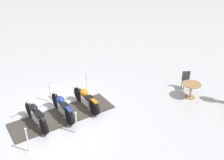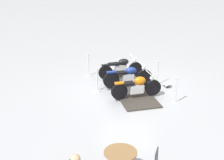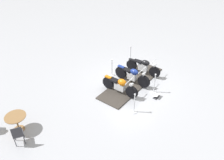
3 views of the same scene
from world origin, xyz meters
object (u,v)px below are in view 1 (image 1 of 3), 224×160
Objects in this scene: motorcycle_copper at (86,98)px; stanchion_left_rear at (28,145)px; cafe_table at (192,87)px; motorcycle_navy at (62,106)px; info_placard at (55,96)px; stanchion_right_front at (87,85)px; stanchion_right_mid at (51,95)px; cafe_chair_near_table at (186,80)px; motorcycle_black at (35,114)px; stanchion_left_mid at (77,126)px.

stanchion_left_rear is (2.23, 2.53, -0.17)m from motorcycle_copper.
cafe_table is (-5.09, -0.07, 0.07)m from motorcycle_copper.
info_placard is at bearing -9.59° from motorcycle_navy.
stanchion_right_front is (-1.20, -2.00, -0.16)m from motorcycle_navy.
stanchion_right_mid reaches higher than motorcycle_copper.
stanchion_left_rear is at bearing 59.52° from stanchion_right_front.
cafe_table is 0.83m from cafe_chair_near_table.
stanchion_right_front is at bearing -70.97° from motorcycle_black.
stanchion_left_rear is at bearing 112.47° from motorcycle_copper.
cafe_table is (-6.55, 1.09, 0.51)m from info_placard.
stanchion_left_rear is at bearing -58.79° from cafe_chair_near_table.
stanchion_left_rear is at bearing -126.02° from info_placard.
stanchion_left_rear is (1.18, 2.05, -0.18)m from motorcycle_navy.
motorcycle_navy reaches higher than stanchion_right_front.
motorcycle_navy reaches higher than cafe_chair_near_table.
cafe_chair_near_table is (-6.23, -1.37, 0.03)m from motorcycle_navy.
motorcycle_navy is 6.17m from cafe_table.
info_placard is at bearing -85.87° from cafe_chair_near_table.
motorcycle_navy is 1.40m from stanchion_left_mid.
cafe_table is (-7.20, -1.02, 0.05)m from motorcycle_black.
stanchion_right_front is at bearing -16.38° from cafe_table.
motorcycle_copper reaches higher than cafe_chair_near_table.
stanchion_right_front is 1.67m from info_placard.
motorcycle_black is at bearing 88.04° from motorcycle_copper.
cafe_chair_near_table is at bearing -155.02° from stanchion_left_mid.
stanchion_left_mid is at bearing -144.64° from motorcycle_black.
motorcycle_navy is at bearing 114.14° from stanchion_right_mid.
cafe_table is at bearing -110.43° from motorcycle_black.
stanchion_right_mid is at bearing -5.71° from cafe_table.
stanchion_left_rear is (0.64, 3.27, -0.03)m from stanchion_right_mid.
motorcycle_copper is 1.77× the size of stanchion_left_rear.
motorcycle_navy is at bearing -119.99° from stanchion_left_rear.
stanchion_right_mid reaches higher than motorcycle_black.
stanchion_right_front is 5.07m from cafe_chair_near_table.
stanchion_left_mid is (0.48, 1.74, -0.15)m from motorcycle_copper.
stanchion_left_rear is 8.17m from cafe_chair_near_table.
motorcycle_copper is at bearing -73.75° from cafe_chair_near_table.
motorcycle_navy is at bearing 5.13° from cafe_table.
motorcycle_copper is at bearing 84.32° from stanchion_right_front.
motorcycle_copper is at bearing -89.08° from motorcycle_navy.
motorcycle_copper reaches higher than cafe_table.
stanchion_right_front reaches higher than info_placard.
cafe_chair_near_table is (-5.67, -2.64, 0.18)m from stanchion_left_mid.
motorcycle_copper is 1.15m from motorcycle_navy.
info_placard is at bearing -101.88° from stanchion_left_rear.
motorcycle_copper is 2.21× the size of cafe_table.
stanchion_right_front reaches higher than stanchion_left_mid.
stanchion_right_front is (-1.75, -0.78, -0.02)m from stanchion_right_mid.
motorcycle_copper is 1.01× the size of motorcycle_black.
stanchion_left_rear is (2.39, 4.05, -0.01)m from stanchion_right_front.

